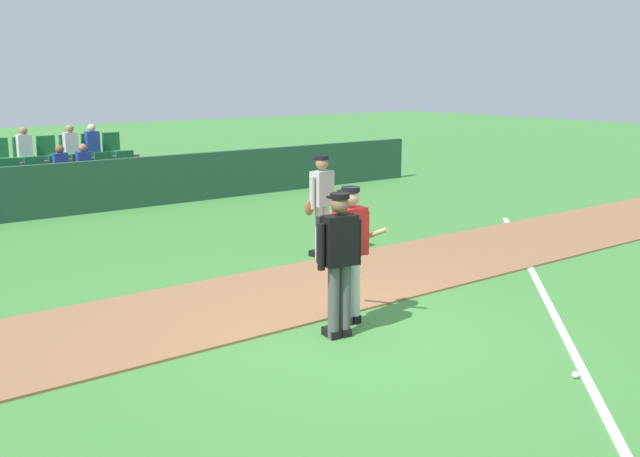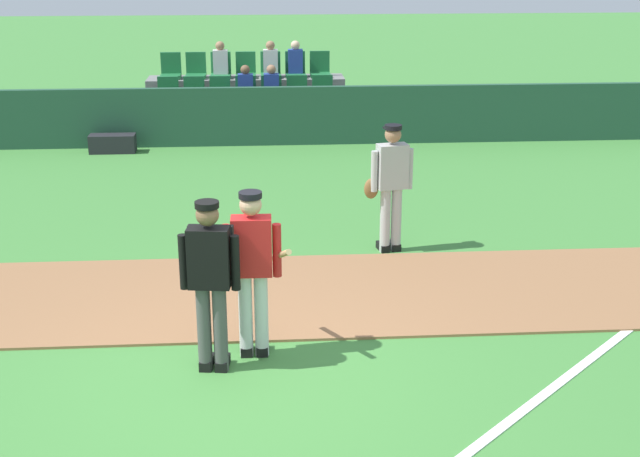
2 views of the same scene
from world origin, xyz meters
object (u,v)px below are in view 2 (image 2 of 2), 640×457
object	(u,v)px
batter_red_jersey	(253,268)
equipment_bag	(113,144)
runner_grey_jersey	(390,184)
umpire_home_plate	(210,276)

from	to	relation	value
batter_red_jersey	equipment_bag	xyz separation A→B (m)	(-2.84, 8.97, -0.79)
batter_red_jersey	runner_grey_jersey	world-z (taller)	same
runner_grey_jersey	equipment_bag	bearing A→B (deg)	127.90
umpire_home_plate	runner_grey_jersey	size ratio (longest dim) A/B	1.00
umpire_home_plate	equipment_bag	bearing A→B (deg)	104.72
runner_grey_jersey	batter_red_jersey	bearing A→B (deg)	-121.51
umpire_home_plate	runner_grey_jersey	distance (m)	3.95
batter_red_jersey	umpire_home_plate	world-z (taller)	same
umpire_home_plate	equipment_bag	size ratio (longest dim) A/B	1.96
batter_red_jersey	equipment_bag	world-z (taller)	batter_red_jersey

